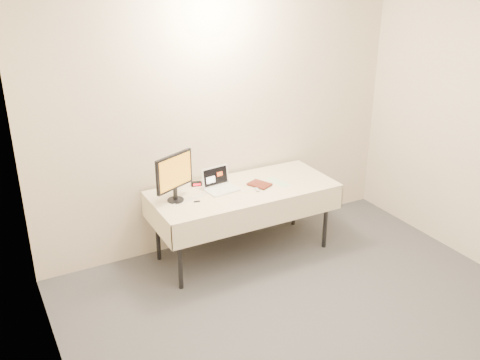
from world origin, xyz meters
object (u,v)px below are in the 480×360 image
laptop (219,184)px  book (255,178)px  table (243,194)px  monitor (174,174)px

laptop → book: bearing=-30.7°
table → book: bearing=-25.2°
table → monitor: size_ratio=4.00×
laptop → book: 0.36m
table → laptop: 0.27m
table → laptop: bearing=156.9°
table → laptop: size_ratio=5.62×
laptop → monitor: 0.53m
laptop → book: size_ratio=1.53×
table → laptop: (-0.22, 0.09, 0.11)m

